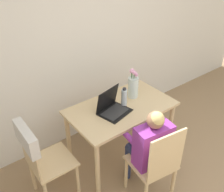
{
  "coord_description": "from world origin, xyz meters",
  "views": [
    {
      "loc": [
        -1.55,
        -0.29,
        2.35
      ],
      "look_at": [
        -0.18,
        1.5,
        0.93
      ],
      "focal_mm": 42.0,
      "sensor_mm": 36.0,
      "label": 1
    }
  ],
  "objects_px": {
    "water_bottle": "(124,97)",
    "flower_vase": "(133,86)",
    "chair_occupied": "(156,164)",
    "chair_spare": "(38,153)",
    "person_seated": "(149,144)",
    "laptop": "(112,107)"
  },
  "relations": [
    {
      "from": "person_seated",
      "to": "flower_vase",
      "type": "height_order",
      "value": "flower_vase"
    },
    {
      "from": "laptop",
      "to": "chair_spare",
      "type": "bearing_deg",
      "value": 165.25
    },
    {
      "from": "chair_occupied",
      "to": "flower_vase",
      "type": "bearing_deg",
      "value": -106.81
    },
    {
      "from": "chair_spare",
      "to": "person_seated",
      "type": "xyz_separation_m",
      "value": [
        0.89,
        -0.55,
        0.02
      ]
    },
    {
      "from": "chair_occupied",
      "to": "flower_vase",
      "type": "xyz_separation_m",
      "value": [
        0.34,
        0.73,
        0.41
      ]
    },
    {
      "from": "chair_spare",
      "to": "flower_vase",
      "type": "distance_m",
      "value": 1.23
    },
    {
      "from": "person_seated",
      "to": "water_bottle",
      "type": "relative_size",
      "value": 4.86
    },
    {
      "from": "water_bottle",
      "to": "person_seated",
      "type": "bearing_deg",
      "value": -103.24
    },
    {
      "from": "chair_occupied",
      "to": "chair_spare",
      "type": "relative_size",
      "value": 0.99
    },
    {
      "from": "person_seated",
      "to": "laptop",
      "type": "bearing_deg",
      "value": -76.95
    },
    {
      "from": "laptop",
      "to": "person_seated",
      "type": "bearing_deg",
      "value": -98.11
    },
    {
      "from": "person_seated",
      "to": "flower_vase",
      "type": "xyz_separation_m",
      "value": [
        0.32,
        0.61,
        0.24
      ]
    },
    {
      "from": "chair_spare",
      "to": "flower_vase",
      "type": "relative_size",
      "value": 2.67
    },
    {
      "from": "water_bottle",
      "to": "flower_vase",
      "type": "bearing_deg",
      "value": 21.66
    },
    {
      "from": "flower_vase",
      "to": "chair_spare",
      "type": "bearing_deg",
      "value": -177.07
    },
    {
      "from": "flower_vase",
      "to": "person_seated",
      "type": "bearing_deg",
      "value": -117.7
    },
    {
      "from": "chair_spare",
      "to": "laptop",
      "type": "bearing_deg",
      "value": -90.66
    },
    {
      "from": "person_seated",
      "to": "laptop",
      "type": "height_order",
      "value": "person_seated"
    },
    {
      "from": "person_seated",
      "to": "flower_vase",
      "type": "distance_m",
      "value": 0.73
    },
    {
      "from": "person_seated",
      "to": "water_bottle",
      "type": "xyz_separation_m",
      "value": [
        0.13,
        0.53,
        0.2
      ]
    },
    {
      "from": "flower_vase",
      "to": "water_bottle",
      "type": "distance_m",
      "value": 0.21
    },
    {
      "from": "laptop",
      "to": "flower_vase",
      "type": "relative_size",
      "value": 1.03
    }
  ]
}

